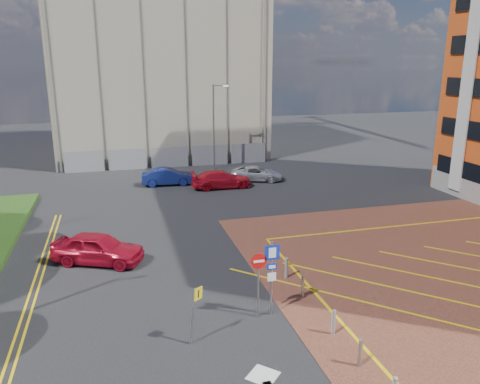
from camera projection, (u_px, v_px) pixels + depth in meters
name	position (u px, v px, depth m)	size (l,w,h in m)	color
ground	(267.00, 329.00, 18.06)	(140.00, 140.00, 0.00)	black
lamp_back	(214.00, 124.00, 43.95)	(1.53, 0.16, 8.00)	#9EA0A8
sign_cluster	(267.00, 272.00, 18.53)	(1.17, 0.12, 3.20)	#9EA0A8
warning_sign	(195.00, 308.00, 16.79)	(0.58, 0.38, 2.25)	#9EA0A8
bollard_row	(342.00, 333.00, 16.97)	(0.14, 11.14, 0.90)	#9EA0A8
construction_building	(155.00, 53.00, 52.29)	(21.20, 19.20, 22.00)	#A19684
construction_fence	(180.00, 157.00, 45.93)	(21.60, 0.06, 2.00)	gray
car_red_left	(98.00, 248.00, 23.87)	(1.87, 4.65, 1.59)	#AF0F27
car_blue_back	(168.00, 177.00, 39.15)	(1.51, 4.33, 1.43)	navy
car_red_back	(221.00, 179.00, 38.26)	(2.01, 4.93, 1.43)	red
car_silver_back	(257.00, 173.00, 40.64)	(2.07, 4.49, 1.25)	silver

